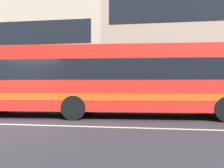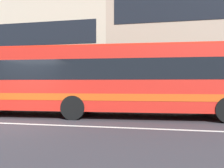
# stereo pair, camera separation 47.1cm
# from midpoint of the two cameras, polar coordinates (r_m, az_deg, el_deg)

# --- Properties ---
(ground_plane) EXTENTS (160.00, 160.00, 0.00)m
(ground_plane) POSITION_cam_midpoint_polar(r_m,az_deg,el_deg) (8.73, -26.46, -9.69)
(ground_plane) COLOR #39343A
(lane_centre_line) EXTENTS (60.00, 0.16, 0.01)m
(lane_centre_line) POSITION_cam_midpoint_polar(r_m,az_deg,el_deg) (8.73, -26.46, -9.67)
(lane_centre_line) COLOR silver
(lane_centre_line) RESTS_ON ground_plane
(hedge_row_far) EXTENTS (19.54, 1.10, 0.92)m
(hedge_row_far) POSITION_cam_midpoint_polar(r_m,az_deg,el_deg) (14.39, -14.16, -4.02)
(hedge_row_far) COLOR #366624
(hedge_row_far) RESTS_ON ground_plane
(apartment_block_left) EXTENTS (21.08, 11.63, 10.45)m
(apartment_block_left) POSITION_cam_midpoint_polar(r_m,az_deg,el_deg) (27.82, -23.22, 7.77)
(apartment_block_left) COLOR #C6AF96
(apartment_block_left) RESTS_ON ground_plane
(apartment_block_right) EXTENTS (18.28, 11.63, 13.59)m
(apartment_block_right) POSITION_cam_midpoint_polar(r_m,az_deg,el_deg) (24.84, 20.85, 12.38)
(apartment_block_right) COLOR tan
(apartment_block_right) RESTS_ON ground_plane
(transit_bus) EXTENTS (12.61, 3.30, 3.12)m
(transit_bus) POSITION_cam_midpoint_polar(r_m,az_deg,el_deg) (9.81, -5.41, 1.47)
(transit_bus) COLOR red
(transit_bus) RESTS_ON ground_plane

